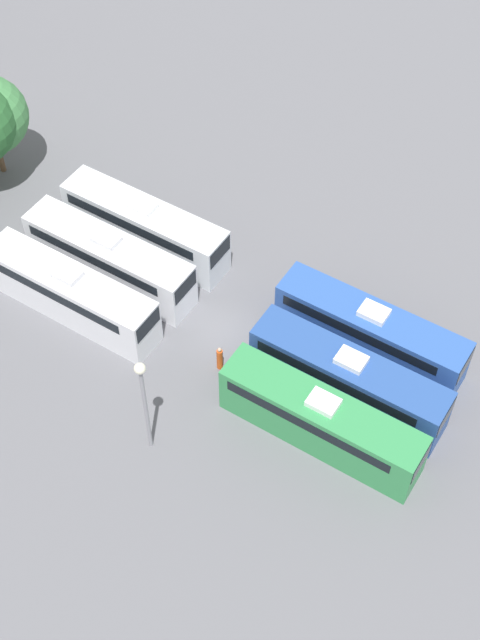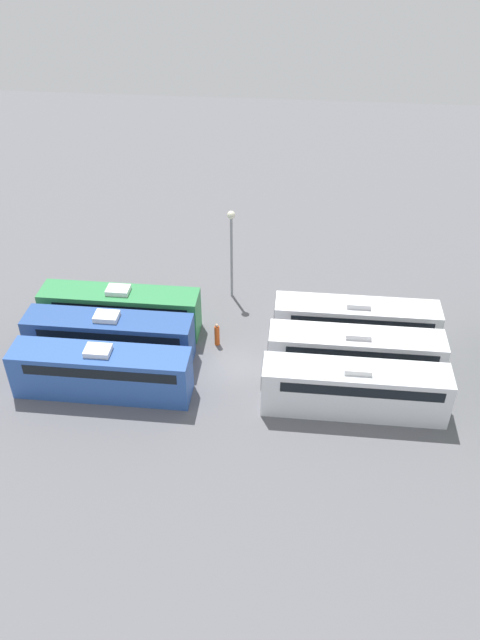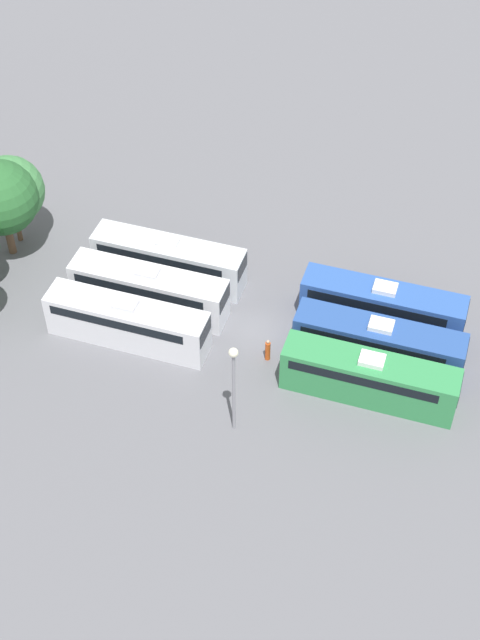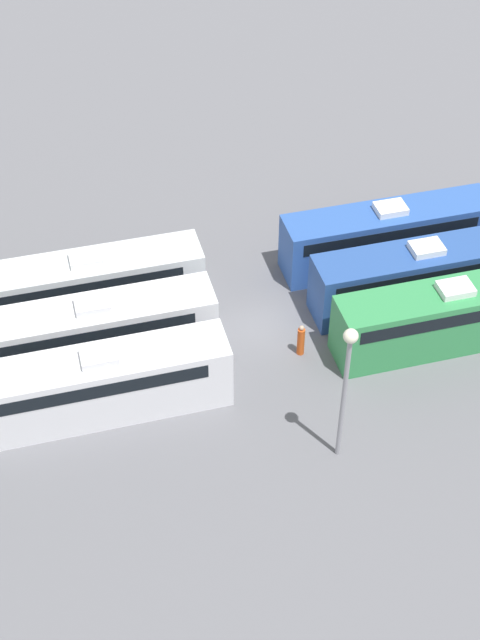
% 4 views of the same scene
% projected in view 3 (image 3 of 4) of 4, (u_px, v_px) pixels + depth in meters
% --- Properties ---
extents(ground_plane, '(119.83, 119.83, 0.00)m').
position_uv_depth(ground_plane, '(259.00, 332.00, 62.42)').
color(ground_plane, slate).
extents(bus_0, '(2.46, 11.36, 3.61)m').
position_uv_depth(bus_0, '(369.00, 377.00, 57.15)').
color(bus_0, '#338C4C').
rests_on(bus_0, ground_plane).
extents(bus_1, '(2.46, 11.36, 3.61)m').
position_uv_depth(bus_1, '(378.00, 342.00, 59.28)').
color(bus_1, '#284C93').
rests_on(bus_1, ground_plane).
extents(bus_2, '(2.46, 11.36, 3.61)m').
position_uv_depth(bus_2, '(382.00, 305.00, 61.76)').
color(bus_2, '#2D56A8').
rests_on(bus_2, ground_plane).
extents(bus_3, '(2.46, 11.36, 3.61)m').
position_uv_depth(bus_3, '(127.00, 321.00, 60.66)').
color(bus_3, silver).
rests_on(bus_3, ground_plane).
extents(bus_4, '(2.46, 11.36, 3.61)m').
position_uv_depth(bus_4, '(148.00, 289.00, 62.90)').
color(bus_4, white).
rests_on(bus_4, ground_plane).
extents(bus_5, '(2.46, 11.36, 3.61)m').
position_uv_depth(bus_5, '(168.00, 259.00, 65.15)').
color(bus_5, silver).
rests_on(bus_5, ground_plane).
extents(worker_person, '(0.36, 0.36, 1.79)m').
position_uv_depth(worker_person, '(268.00, 350.00, 60.07)').
color(worker_person, '#CC4C19').
rests_on(worker_person, ground_plane).
extents(light_pole, '(0.60, 0.60, 7.35)m').
position_uv_depth(light_pole, '(234.00, 376.00, 52.95)').
color(light_pole, gray).
rests_on(light_pole, ground_plane).
extents(tree_2, '(5.60, 5.60, 8.01)m').
position_uv_depth(tree_2, '(0.00, 198.00, 64.74)').
color(tree_2, brown).
rests_on(tree_2, ground_plane).
extents(tree_3, '(5.21, 5.21, 7.36)m').
position_uv_depth(tree_3, '(10.00, 190.00, 66.07)').
color(tree_3, brown).
rests_on(tree_3, ground_plane).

